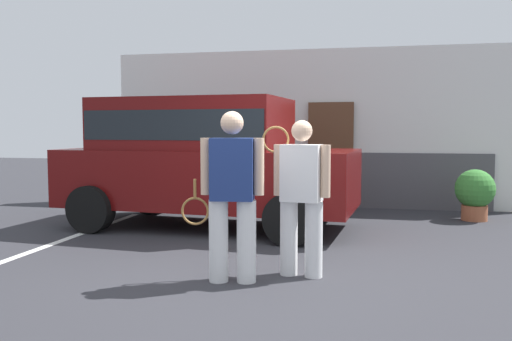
{
  "coord_description": "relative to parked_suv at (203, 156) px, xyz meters",
  "views": [
    {
      "loc": [
        1.29,
        -5.42,
        1.58
      ],
      "look_at": [
        -0.18,
        1.2,
        1.05
      ],
      "focal_mm": 37.88,
      "sensor_mm": 36.0,
      "label": 1
    }
  ],
  "objects": [
    {
      "name": "tennis_player_man",
      "position": [
        1.27,
        -2.92,
        -0.24
      ],
      "size": [
        0.91,
        0.33,
        1.75
      ],
      "rotation": [
        0.0,
        0.0,
        3.27
      ],
      "color": "white",
      "rests_on": "ground_plane"
    },
    {
      "name": "tennis_player_woman",
      "position": [
        1.93,
        -2.54,
        -0.27
      ],
      "size": [
        0.75,
        0.31,
        1.67
      ],
      "rotation": [
        0.0,
        0.0,
        3.0
      ],
      "color": "white",
      "rests_on": "ground_plane"
    },
    {
      "name": "parking_stripe_0",
      "position": [
        -1.6,
        -1.28,
        -1.14
      ],
      "size": [
        0.12,
        4.4,
        0.01
      ],
      "primitive_type": "cube",
      "color": "silver",
      "rests_on": "ground_plane"
    },
    {
      "name": "ground_plane",
      "position": [
        1.4,
        -2.78,
        -1.15
      ],
      "size": [
        40.0,
        40.0,
        0.0
      ],
      "primitive_type": "plane",
      "color": "#2D2D33"
    },
    {
      "name": "potted_plant_by_porch",
      "position": [
        4.37,
        1.59,
        -0.66
      ],
      "size": [
        0.67,
        0.67,
        0.88
      ],
      "color": "#9E5638",
      "rests_on": "ground_plane"
    },
    {
      "name": "house_frontage",
      "position": [
        1.41,
        2.86,
        0.34
      ],
      "size": [
        8.3,
        0.4,
        3.17
      ],
      "color": "white",
      "rests_on": "ground_plane"
    },
    {
      "name": "parked_suv",
      "position": [
        0.0,
        0.0,
        0.0
      ],
      "size": [
        4.73,
        2.45,
        2.05
      ],
      "rotation": [
        0.0,
        0.0,
        -0.08
      ],
      "color": "#590C0C",
      "rests_on": "ground_plane"
    }
  ]
}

